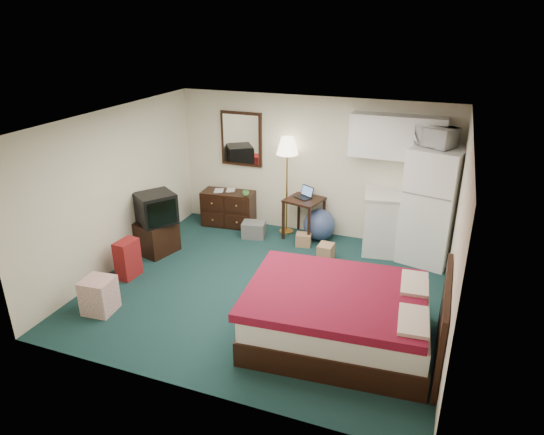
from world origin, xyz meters
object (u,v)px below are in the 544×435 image
at_px(bed, 338,316).
at_px(fridge, 432,206).
at_px(floor_lamp, 287,186).
at_px(desk, 304,218).
at_px(dresser, 229,208).
at_px(kitchen_counter, 392,224).
at_px(suitcase, 128,259).
at_px(tv_stand, 156,237).

bearing_deg(bed, fridge, 67.44).
distance_m(floor_lamp, desk, 0.65).
distance_m(dresser, desk, 1.52).
xyz_separation_m(dresser, bed, (2.82, -2.81, 0.01)).
bearing_deg(desk, bed, -50.89).
bearing_deg(dresser, kitchen_counter, -6.97).
height_order(kitchen_counter, suitcase, kitchen_counter).
relative_size(tv_stand, suitcase, 1.00).
height_order(kitchen_counter, fridge, fridge).
distance_m(desk, tv_stand, 2.61).
height_order(dresser, floor_lamp, floor_lamp).
height_order(dresser, desk, desk).
xyz_separation_m(bed, suitcase, (-3.40, 0.43, -0.04)).
relative_size(kitchen_counter, bed, 0.47).
distance_m(dresser, floor_lamp, 1.28).
xyz_separation_m(desk, kitchen_counter, (1.56, -0.02, 0.13)).
xyz_separation_m(dresser, fridge, (3.68, -0.16, 0.61)).
bearing_deg(fridge, tv_stand, -149.05).
relative_size(desk, fridge, 0.39).
xyz_separation_m(kitchen_counter, bed, (-0.27, -2.74, -0.17)).
distance_m(dresser, bed, 3.98).
bearing_deg(fridge, kitchen_counter, -174.48).
bearing_deg(floor_lamp, bed, -59.97).
bearing_deg(kitchen_counter, suitcase, -156.06).
height_order(desk, bed, desk).
xyz_separation_m(dresser, suitcase, (-0.58, -2.38, -0.03)).
relative_size(dresser, tv_stand, 1.63).
xyz_separation_m(desk, fridge, (2.16, -0.11, 0.58)).
relative_size(floor_lamp, fridge, 0.95).
height_order(floor_lamp, bed, floor_lamp).
distance_m(desk, bed, 3.05).
bearing_deg(suitcase, kitchen_counter, 36.57).
height_order(dresser, kitchen_counter, kitchen_counter).
height_order(desk, fridge, fridge).
bearing_deg(kitchen_counter, desk, 170.93).
relative_size(fridge, tv_stand, 3.15).
xyz_separation_m(bed, tv_stand, (-3.47, 1.32, -0.07)).
xyz_separation_m(kitchen_counter, fridge, (0.60, -0.09, 0.44)).
xyz_separation_m(floor_lamp, suitcase, (-1.73, -2.45, -0.60)).
distance_m(fridge, tv_stand, 4.59).
distance_m(floor_lamp, tv_stand, 2.47).
xyz_separation_m(dresser, floor_lamp, (1.15, 0.07, 0.56)).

